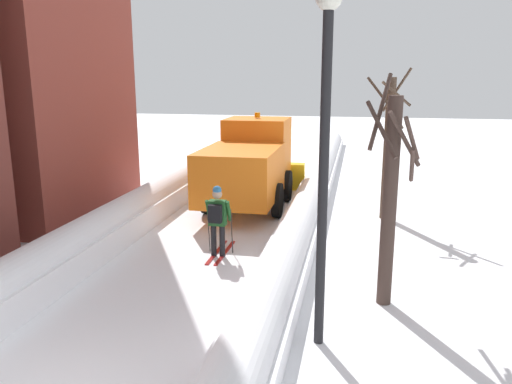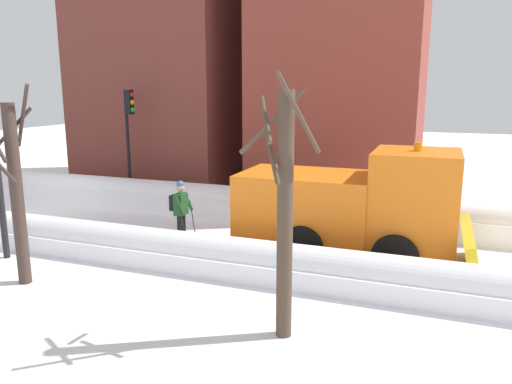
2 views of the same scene
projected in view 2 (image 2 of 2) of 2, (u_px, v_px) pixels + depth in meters
ground_plane at (305, 249)px, 13.66m from camera, size 80.00×80.00×0.00m
snowbank_left at (325, 211)px, 15.78m from camera, size 1.10×36.00×1.11m
snowbank_right at (278, 265)px, 11.35m from camera, size 1.10×36.00×0.92m
building_brick_near at (179, 20)px, 22.24m from camera, size 8.24×6.69×14.69m
plow_truck at (357, 204)px, 12.53m from camera, size 3.20×5.98×3.12m
skier at (181, 208)px, 14.08m from camera, size 0.62×1.80×1.81m
traffic_light_pole at (129, 124)px, 18.53m from camera, size 0.28×0.42×4.30m
bare_tree_near at (16, 189)px, 10.86m from camera, size 1.07×1.18×4.47m
bare_tree_mid at (284, 210)px, 8.44m from camera, size 1.34×1.35×4.65m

